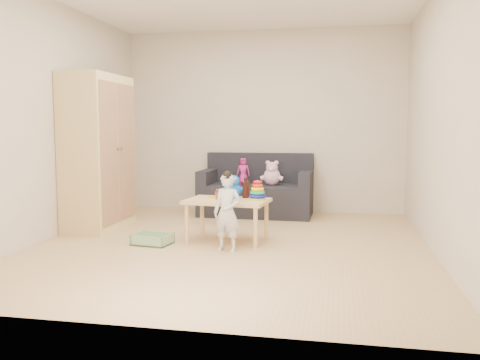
% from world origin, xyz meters
% --- Properties ---
extents(room, '(4.50, 4.50, 4.50)m').
position_xyz_m(room, '(0.00, 0.00, 1.30)').
color(room, tan).
rests_on(room, ground).
extents(wardrobe, '(0.51, 1.02, 1.83)m').
position_xyz_m(wardrobe, '(-1.74, 0.57, 0.91)').
color(wardrobe, '#E3CE7D').
rests_on(wardrobe, ground).
extents(sofa, '(1.54, 0.79, 0.43)m').
position_xyz_m(sofa, '(-0.03, 1.83, 0.21)').
color(sofa, black).
rests_on(sofa, ground).
extents(play_table, '(0.91, 0.63, 0.45)m').
position_xyz_m(play_table, '(-0.07, 0.15, 0.23)').
color(play_table, '#D9BA77').
rests_on(play_table, ground).
extents(storage_bin, '(0.41, 0.33, 0.11)m').
position_xyz_m(storage_bin, '(-0.80, -0.15, 0.06)').
color(storage_bin, '#83A87A').
rests_on(storage_bin, ground).
extents(toddler, '(0.30, 0.23, 0.75)m').
position_xyz_m(toddler, '(0.02, -0.27, 0.37)').
color(toddler, beige).
rests_on(toddler, ground).
extents(pink_bear, '(0.26, 0.23, 0.28)m').
position_xyz_m(pink_bear, '(0.20, 1.76, 0.57)').
color(pink_bear, '#DEA3B9').
rests_on(pink_bear, sofa).
extents(doll, '(0.18, 0.12, 0.36)m').
position_xyz_m(doll, '(-0.21, 1.81, 0.61)').
color(doll, '#BA227D').
rests_on(doll, sofa).
extents(ring_stacker, '(0.18, 0.18, 0.20)m').
position_xyz_m(ring_stacker, '(0.25, 0.19, 0.53)').
color(ring_stacker, '#C1CF0A').
rests_on(ring_stacker, play_table).
extents(brown_bottle, '(0.07, 0.07, 0.22)m').
position_xyz_m(brown_bottle, '(0.10, 0.32, 0.54)').
color(brown_bottle, black).
rests_on(brown_bottle, play_table).
extents(blue_plush, '(0.24, 0.21, 0.25)m').
position_xyz_m(blue_plush, '(-0.03, 0.31, 0.57)').
color(blue_plush, '#1C71FF').
rests_on(blue_plush, play_table).
extents(wooden_figure, '(0.05, 0.04, 0.12)m').
position_xyz_m(wooden_figure, '(-0.17, 0.11, 0.51)').
color(wooden_figure, brown).
rests_on(wooden_figure, play_table).
extents(yellow_book, '(0.24, 0.24, 0.01)m').
position_xyz_m(yellow_book, '(-0.18, 0.29, 0.46)').
color(yellow_book, gold).
rests_on(yellow_book, play_table).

